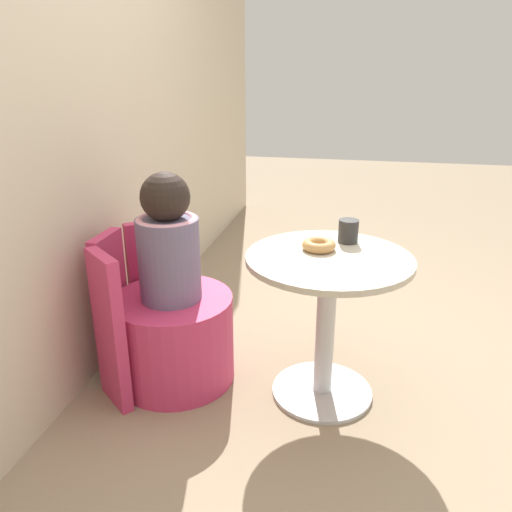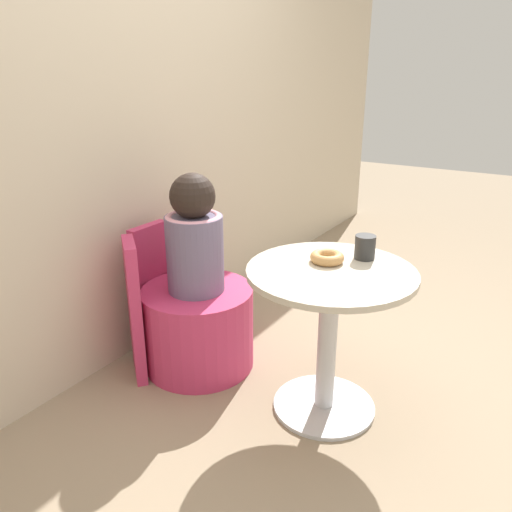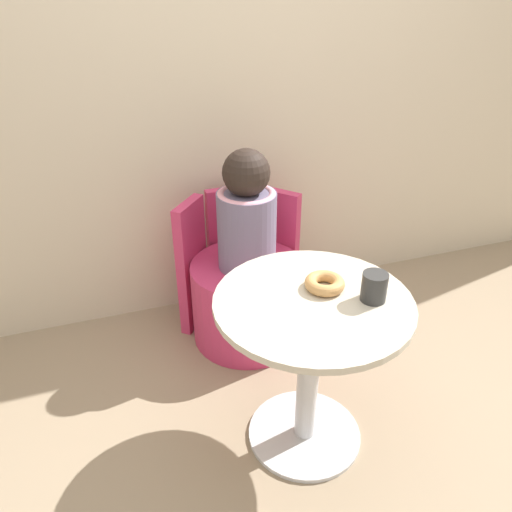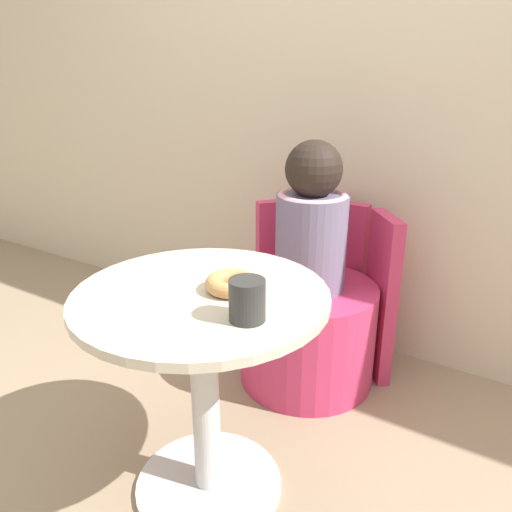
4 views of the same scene
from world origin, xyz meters
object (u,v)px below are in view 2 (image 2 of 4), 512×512
Objects in this scene: child_figure at (194,238)px; cup at (365,247)px; tub_chair at (198,327)px; round_table at (329,314)px; donut at (327,257)px.

cup is at bearing -75.00° from child_figure.
tub_chair is 0.91m from cup.
tub_chair is at bearing 82.87° from child_figure.
cup is at bearing -75.00° from tub_chair.
donut is at bearing 36.17° from round_table.
cup is at bearing -19.15° from round_table.
child_figure is 5.59× the size of cup.
child_figure is at bearing 105.00° from cup.
cup is (0.19, -0.06, 0.24)m from round_table.
cup is (0.20, -0.74, 0.04)m from child_figure.
round_table is 1.25× the size of tub_chair.
donut is (0.08, -0.63, 0.01)m from child_figure.
tub_chair is at bearing 105.00° from cup.
donut is 0.17m from cup.
child_figure is 4.03× the size of donut.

